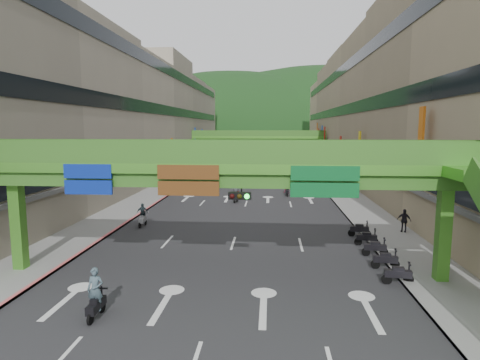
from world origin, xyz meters
name	(u,v)px	position (x,y,z in m)	size (l,w,h in m)	color
ground	(203,335)	(0.00, 0.00, 0.00)	(320.00, 320.00, 0.00)	black
road_slab	(255,175)	(0.00, 50.00, 0.01)	(18.00, 140.00, 0.02)	#28282B
sidewalk_left	(188,174)	(-11.00, 50.00, 0.07)	(4.00, 140.00, 0.15)	gray
sidewalk_right	(324,176)	(11.00, 50.00, 0.07)	(4.00, 140.00, 0.15)	gray
curb_left	(199,174)	(-9.10, 50.00, 0.09)	(0.20, 140.00, 0.18)	#CC5959
curb_right	(312,175)	(9.10, 50.00, 0.09)	(0.20, 140.00, 0.18)	gray
building_row_left	(138,116)	(-18.93, 50.00, 9.46)	(12.80, 95.00, 19.00)	#9E937F
building_row_right	(378,116)	(18.93, 50.00, 9.46)	(12.80, 95.00, 19.00)	gray
overpass_near	(239,179)	(0.93, 5.38, 5.21)	(28.00, 12.27, 7.10)	#4C9E2D
overpass_far	(258,139)	(0.00, 65.00, 5.40)	(28.00, 2.20, 7.10)	#4C9E2D
hill_left	(231,145)	(-15.00, 160.00, 0.00)	(168.00, 140.00, 112.00)	#1C4419
hill_right	(318,143)	(25.00, 180.00, 0.00)	(208.00, 176.00, 128.00)	#1C4419
bunting_string	(248,143)	(0.00, 30.00, 5.96)	(26.00, 0.36, 0.47)	black
scooter_rider_near	(96,295)	(-4.57, 1.00, 1.00)	(0.65, 1.60, 2.12)	black
scooter_rider_mid	(287,186)	(4.38, 30.99, 1.13)	(0.93, 1.60, 2.18)	black
scooter_rider_left	(143,215)	(-7.50, 16.02, 0.91)	(0.91, 1.60, 1.86)	gray
scooter_rider_far	(236,191)	(-1.13, 26.72, 1.14)	(1.00, 1.59, 2.22)	#83000B
parked_scooter_row	(375,248)	(8.80, 10.00, 0.52)	(1.60, 9.38, 1.08)	black
car_silver	(229,170)	(-4.53, 52.88, 0.62)	(1.32, 3.78, 1.25)	#B6B4BC
car_yellow	(264,161)	(1.16, 69.67, 0.73)	(1.73, 4.29, 1.46)	#D0E224
pedestrian_red	(441,255)	(11.81, 8.00, 0.80)	(0.78, 0.61, 1.61)	red
pedestrian_dark	(404,222)	(12.20, 15.41, 0.84)	(0.99, 0.41, 1.69)	black
pedestrian_blue	(355,187)	(12.20, 32.62, 0.86)	(0.80, 0.52, 1.72)	#333C53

